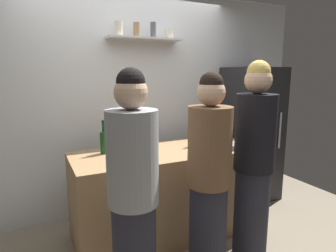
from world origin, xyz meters
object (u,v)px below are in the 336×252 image
refrigerator (251,134)px  person_brown_jacket (209,180)px  wine_bottle_pale_glass (144,144)px  baking_pan (235,145)px  utensil_holder (135,142)px  wine_bottle_amber_glass (198,135)px  person_grey_hoodie (133,197)px  water_bottle_plastic (208,141)px  wine_bottle_green_glass (104,141)px  person_blonde (254,164)px

refrigerator → person_brown_jacket: 1.76m
wine_bottle_pale_glass → baking_pan: bearing=-4.9°
utensil_holder → person_brown_jacket: 1.05m
wine_bottle_amber_glass → person_grey_hoodie: size_ratio=0.18×
baking_pan → water_bottle_plastic: water_bottle_plastic is taller
person_brown_jacket → utensil_holder: bearing=-157.1°
water_bottle_plastic → person_grey_hoodie: size_ratio=0.16×
refrigerator → wine_bottle_green_glass: bearing=-174.3°
refrigerator → wine_bottle_amber_glass: 1.08m
baking_pan → person_grey_hoodie: person_grey_hoodie is taller
wine_bottle_pale_glass → utensil_holder: bearing=83.1°
wine_bottle_green_glass → baking_pan: bearing=-15.2°
wine_bottle_pale_glass → water_bottle_plastic: size_ratio=1.14×
baking_pan → utensil_holder: size_ratio=1.56×
refrigerator → wine_bottle_amber_glass: bearing=-162.5°
wine_bottle_amber_glass → water_bottle_plastic: wine_bottle_amber_glass is taller
refrigerator → wine_bottle_amber_glass: size_ratio=5.67×
refrigerator → wine_bottle_pale_glass: 1.75m
wine_bottle_green_glass → water_bottle_plastic: bearing=-24.7°
person_blonde → baking_pan: bearing=70.1°
utensil_holder → wine_bottle_green_glass: wine_bottle_green_glass is taller
wine_bottle_amber_glass → person_brown_jacket: bearing=-115.2°
refrigerator → person_grey_hoodie: (-2.03, -1.17, -0.02)m
refrigerator → person_brown_jacket: (-1.38, -1.09, -0.04)m
water_bottle_plastic → baking_pan: bearing=9.8°
wine_bottle_pale_glass → water_bottle_plastic: 0.62m
person_blonde → person_brown_jacket: bearing=-173.4°
person_grey_hoodie → person_brown_jacket: 0.65m
baking_pan → water_bottle_plastic: 0.40m
person_grey_hoodie → person_blonde: 1.13m
wine_bottle_amber_glass → person_brown_jacket: size_ratio=0.18×
wine_bottle_green_glass → wine_bottle_amber_glass: wine_bottle_green_glass is taller
wine_bottle_pale_glass → person_grey_hoodie: bearing=-116.4°
utensil_holder → wine_bottle_amber_glass: wine_bottle_amber_glass is taller
utensil_holder → person_blonde: person_blonde is taller
utensil_holder → person_grey_hoodie: size_ratio=0.13×
utensil_holder → wine_bottle_amber_glass: size_ratio=0.72×
utensil_holder → water_bottle_plastic: bearing=-44.1°
water_bottle_plastic → wine_bottle_pale_glass: bearing=165.8°
person_grey_hoodie → wine_bottle_pale_glass: bearing=-18.2°
utensil_holder → water_bottle_plastic: water_bottle_plastic is taller
baking_pan → wine_bottle_green_glass: 1.35m
wine_bottle_green_glass → person_brown_jacket: (0.60, -0.89, -0.18)m
wine_bottle_amber_glass → water_bottle_plastic: bearing=-101.4°
refrigerator → wine_bottle_pale_glass: refrigerator is taller
wine_bottle_green_glass → person_grey_hoodie: 0.98m
refrigerator → wine_bottle_green_glass: (-1.99, -0.20, 0.14)m
utensil_holder → person_grey_hoodie: person_grey_hoodie is taller
utensil_holder → water_bottle_plastic: 0.78m
wine_bottle_pale_glass → wine_bottle_amber_glass: bearing=12.1°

